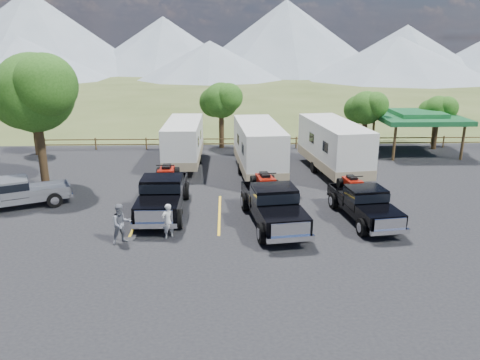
{
  "coord_description": "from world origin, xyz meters",
  "views": [
    {
      "loc": [
        -1.62,
        -18.14,
        8.58
      ],
      "look_at": [
        -0.94,
        4.74,
        1.6
      ],
      "focal_mm": 35.0,
      "sensor_mm": 36.0,
      "label": 1
    }
  ],
  "objects_px": {
    "trailer_center": "(259,149)",
    "pavilion": "(417,117)",
    "rig_center": "(273,203)",
    "pickup_silver": "(18,192)",
    "rig_left": "(163,193)",
    "person_b": "(121,224)",
    "rig_right": "(363,202)",
    "trailer_right": "(333,147)",
    "person_a": "(168,221)",
    "tree_big_nw": "(34,93)",
    "trailer_left": "(184,143)"
  },
  "relations": [
    {
      "from": "tree_big_nw",
      "to": "pavilion",
      "type": "height_order",
      "value": "tree_big_nw"
    },
    {
      "from": "rig_center",
      "to": "trailer_left",
      "type": "xyz_separation_m",
      "value": [
        -5.12,
        10.86,
        0.58
      ]
    },
    {
      "from": "trailer_left",
      "to": "person_a",
      "type": "relative_size",
      "value": 5.54
    },
    {
      "from": "rig_left",
      "to": "pickup_silver",
      "type": "xyz_separation_m",
      "value": [
        -7.67,
        0.9,
        -0.21
      ]
    },
    {
      "from": "trailer_left",
      "to": "trailer_center",
      "type": "height_order",
      "value": "trailer_center"
    },
    {
      "from": "rig_left",
      "to": "rig_center",
      "type": "height_order",
      "value": "rig_left"
    },
    {
      "from": "pavilion",
      "to": "pickup_silver",
      "type": "relative_size",
      "value": 1.12
    },
    {
      "from": "rig_center",
      "to": "pickup_silver",
      "type": "bearing_deg",
      "value": 161.02
    },
    {
      "from": "tree_big_nw",
      "to": "rig_right",
      "type": "height_order",
      "value": "tree_big_nw"
    },
    {
      "from": "pickup_silver",
      "to": "rig_center",
      "type": "bearing_deg",
      "value": 53.95
    },
    {
      "from": "rig_left",
      "to": "pickup_silver",
      "type": "height_order",
      "value": "rig_left"
    },
    {
      "from": "trailer_right",
      "to": "pickup_silver",
      "type": "bearing_deg",
      "value": -168.97
    },
    {
      "from": "rig_right",
      "to": "person_a",
      "type": "height_order",
      "value": "rig_right"
    },
    {
      "from": "rig_right",
      "to": "person_a",
      "type": "bearing_deg",
      "value": -176.04
    },
    {
      "from": "trailer_right",
      "to": "person_b",
      "type": "distance_m",
      "value": 15.68
    },
    {
      "from": "rig_left",
      "to": "trailer_center",
      "type": "bearing_deg",
      "value": 51.4
    },
    {
      "from": "trailer_center",
      "to": "person_a",
      "type": "bearing_deg",
      "value": -119.63
    },
    {
      "from": "pavilion",
      "to": "trailer_center",
      "type": "xyz_separation_m",
      "value": [
        -12.56,
        -6.02,
        -1.01
      ]
    },
    {
      "from": "rig_center",
      "to": "pickup_silver",
      "type": "xyz_separation_m",
      "value": [
        -13.06,
        2.55,
        -0.2
      ]
    },
    {
      "from": "trailer_left",
      "to": "tree_big_nw",
      "type": "bearing_deg",
      "value": -149.76
    },
    {
      "from": "pavilion",
      "to": "pickup_silver",
      "type": "height_order",
      "value": "pavilion"
    },
    {
      "from": "tree_big_nw",
      "to": "trailer_left",
      "type": "xyz_separation_m",
      "value": [
        7.98,
        4.55,
        -3.95
      ]
    },
    {
      "from": "trailer_right",
      "to": "person_a",
      "type": "bearing_deg",
      "value": -140.9
    },
    {
      "from": "trailer_center",
      "to": "trailer_right",
      "type": "xyz_separation_m",
      "value": [
        4.88,
        0.28,
        0.02
      ]
    },
    {
      "from": "tree_big_nw",
      "to": "trailer_left",
      "type": "relative_size",
      "value": 0.89
    },
    {
      "from": "rig_right",
      "to": "trailer_left",
      "type": "xyz_separation_m",
      "value": [
        -9.58,
        10.49,
        0.7
      ]
    },
    {
      "from": "rig_center",
      "to": "trailer_right",
      "type": "relative_size",
      "value": 0.68
    },
    {
      "from": "rig_right",
      "to": "pickup_silver",
      "type": "relative_size",
      "value": 1.05
    },
    {
      "from": "rig_right",
      "to": "trailer_center",
      "type": "distance_m",
      "value": 9.16
    },
    {
      "from": "tree_big_nw",
      "to": "pavilion",
      "type": "relative_size",
      "value": 1.26
    },
    {
      "from": "pavilion",
      "to": "trailer_left",
      "type": "height_order",
      "value": "pavilion"
    },
    {
      "from": "rig_left",
      "to": "person_b",
      "type": "distance_m",
      "value": 3.98
    },
    {
      "from": "rig_center",
      "to": "rig_right",
      "type": "distance_m",
      "value": 4.48
    },
    {
      "from": "rig_center",
      "to": "person_b",
      "type": "relative_size",
      "value": 3.71
    },
    {
      "from": "trailer_left",
      "to": "trailer_right",
      "type": "bearing_deg",
      "value": -12.65
    },
    {
      "from": "rig_left",
      "to": "trailer_left",
      "type": "relative_size",
      "value": 0.73
    },
    {
      "from": "trailer_center",
      "to": "person_a",
      "type": "distance_m",
      "value": 10.92
    },
    {
      "from": "pavilion",
      "to": "person_b",
      "type": "distance_m",
      "value": 25.28
    },
    {
      "from": "rig_left",
      "to": "rig_center",
      "type": "relative_size",
      "value": 0.97
    },
    {
      "from": "trailer_right",
      "to": "rig_left",
      "type": "bearing_deg",
      "value": -153.42
    },
    {
      "from": "person_a",
      "to": "rig_right",
      "type": "bearing_deg",
      "value": 159.64
    },
    {
      "from": "person_a",
      "to": "person_b",
      "type": "distance_m",
      "value": 2.01
    },
    {
      "from": "rig_center",
      "to": "rig_right",
      "type": "relative_size",
      "value": 1.14
    },
    {
      "from": "trailer_left",
      "to": "person_a",
      "type": "bearing_deg",
      "value": -87.89
    },
    {
      "from": "rig_center",
      "to": "trailer_center",
      "type": "height_order",
      "value": "trailer_center"
    },
    {
      "from": "trailer_center",
      "to": "pavilion",
      "type": "bearing_deg",
      "value": 21.36
    },
    {
      "from": "rig_center",
      "to": "person_a",
      "type": "height_order",
      "value": "rig_center"
    },
    {
      "from": "tree_big_nw",
      "to": "rig_center",
      "type": "distance_m",
      "value": 15.23
    },
    {
      "from": "rig_left",
      "to": "pavilion",
      "type": "bearing_deg",
      "value": 35.32
    },
    {
      "from": "trailer_center",
      "to": "trailer_right",
      "type": "height_order",
      "value": "trailer_right"
    }
  ]
}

